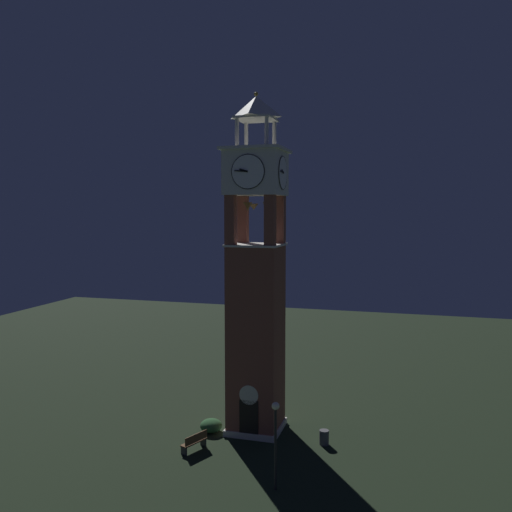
{
  "coord_description": "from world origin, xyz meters",
  "views": [
    {
      "loc": [
        8.75,
        -29.71,
        12.77
      ],
      "look_at": [
        0.0,
        0.0,
        10.23
      ],
      "focal_mm": 38.24,
      "sensor_mm": 36.0,
      "label": 1
    }
  ],
  "objects_px": {
    "park_bench": "(195,442)",
    "lamp_post": "(275,430)",
    "trash_bin": "(324,437)",
    "clock_tower": "(256,292)"
  },
  "relations": [
    {
      "from": "park_bench",
      "to": "trash_bin",
      "type": "bearing_deg",
      "value": 22.55
    },
    {
      "from": "trash_bin",
      "to": "clock_tower",
      "type": "bearing_deg",
      "value": 167.97
    },
    {
      "from": "park_bench",
      "to": "trash_bin",
      "type": "relative_size",
      "value": 2.06
    },
    {
      "from": "clock_tower",
      "to": "park_bench",
      "type": "relative_size",
      "value": 11.8
    },
    {
      "from": "park_bench",
      "to": "lamp_post",
      "type": "xyz_separation_m",
      "value": [
        5.17,
        -2.79,
        2.36
      ]
    },
    {
      "from": "park_bench",
      "to": "lamp_post",
      "type": "relative_size",
      "value": 0.4
    },
    {
      "from": "clock_tower",
      "to": "trash_bin",
      "type": "relative_size",
      "value": 24.27
    },
    {
      "from": "clock_tower",
      "to": "trash_bin",
      "type": "distance_m",
      "value": 8.85
    },
    {
      "from": "lamp_post",
      "to": "clock_tower",
      "type": "bearing_deg",
      "value": 113.73
    },
    {
      "from": "park_bench",
      "to": "lamp_post",
      "type": "distance_m",
      "value": 6.33
    }
  ]
}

